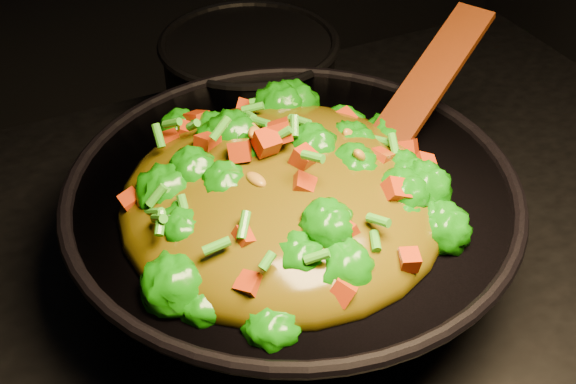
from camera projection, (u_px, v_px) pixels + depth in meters
name	position (u px, v px, depth m)	size (l,w,h in m)	color
wok	(292.00, 232.00, 0.76)	(0.44, 0.44, 0.12)	black
stir_fry	(283.00, 162.00, 0.66)	(0.31, 0.31, 0.11)	#126F07
spatula	(412.00, 105.00, 0.74)	(0.29, 0.04, 0.01)	#330F04
back_pot	(250.00, 81.00, 0.98)	(0.23, 0.23, 0.13)	black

